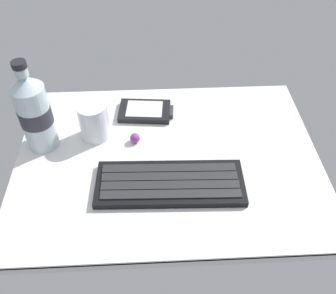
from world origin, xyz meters
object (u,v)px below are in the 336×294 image
keyboard (170,183)px  water_bottle (34,112)px  juice_cup (94,122)px  trackball_mouse (135,138)px  handheld_device (145,111)px

keyboard → water_bottle: (-26.94, 13.17, 8.20)cm
juice_cup → trackball_mouse: juice_cup is taller
water_bottle → trackball_mouse: bearing=-1.0°
trackball_mouse → water_bottle: bearing=179.0°
handheld_device → water_bottle: size_ratio=0.64×
keyboard → trackball_mouse: 14.64cm
handheld_device → trackball_mouse: (-2.31, -9.54, 0.37)cm
keyboard → water_bottle: bearing=153.9°
handheld_device → juice_cup: 13.49cm
keyboard → juice_cup: juice_cup is taller
handheld_device → juice_cup: (-11.05, -7.07, 3.18)cm
trackball_mouse → handheld_device: bearing=76.4°
handheld_device → juice_cup: bearing=-147.4°
keyboard → handheld_device: size_ratio=2.21×
keyboard → handheld_device: keyboard is taller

